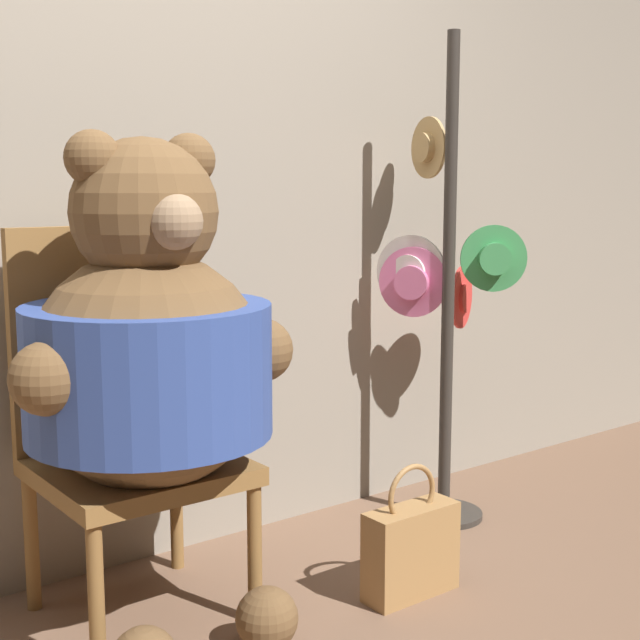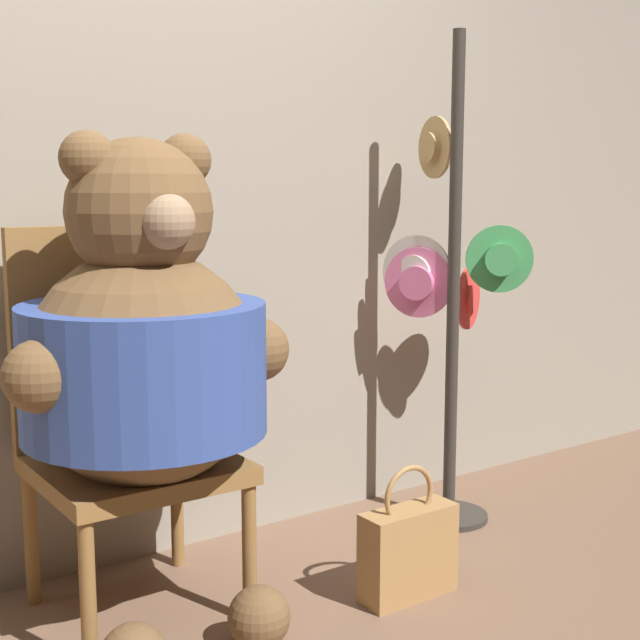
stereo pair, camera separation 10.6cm
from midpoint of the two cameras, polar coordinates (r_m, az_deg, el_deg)
The scene contains 6 objects.
ground_plane at distance 2.55m, azimuth -6.13°, elevation -19.30°, with size 14.00×14.00×0.00m, color brown.
wall_back at distance 2.81m, azimuth -12.79°, elevation 11.68°, with size 8.00×0.10×2.70m.
chair at distance 2.58m, azimuth -11.55°, elevation -6.05°, with size 0.52×0.51×1.08m.
teddy_bear at distance 2.37m, azimuth -9.89°, elevation -2.08°, with size 0.78×0.69×1.33m.
hat_display_rack at distance 3.18m, azimuth 9.11°, elevation 1.56°, with size 0.39×0.42×1.71m.
handbag_on_ground at distance 2.69m, azimuth 6.84°, elevation -14.39°, with size 0.30×0.11×0.40m.
Camera 2 is at (-1.03, -2.01, 1.19)m, focal length 50.00 mm.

